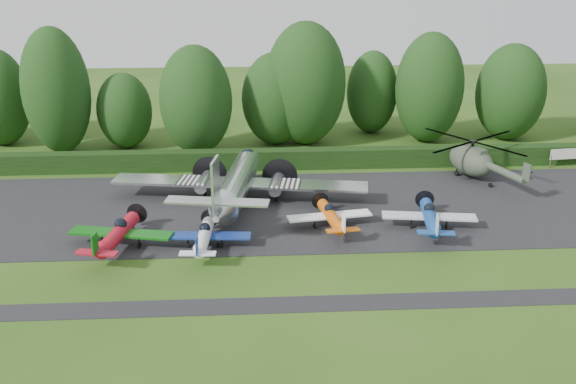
{
  "coord_description": "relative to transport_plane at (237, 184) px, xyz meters",
  "views": [
    {
      "loc": [
        -3.75,
        -41.87,
        21.79
      ],
      "look_at": [
        -0.94,
        7.7,
        2.5
      ],
      "focal_mm": 40.0,
      "sensor_mm": 36.0,
      "label": 1
    }
  ],
  "objects": [
    {
      "name": "tree_10",
      "position": [
        -4.6,
        15.79,
        3.89
      ],
      "size": [
        7.87,
        7.87,
        11.92
      ],
      "color": "black",
      "rests_on": "ground"
    },
    {
      "name": "hedgerow",
      "position": [
        5.25,
        10.06,
        -2.06
      ],
      "size": [
        90.0,
        1.6,
        2.0
      ],
      "primitive_type": "cube",
      "color": "black",
      "rests_on": "ground"
    },
    {
      "name": "light_plane_white",
      "position": [
        -2.36,
        -8.57,
        -0.94
      ],
      "size": [
        6.99,
        7.35,
        2.69
      ],
      "rotation": [
        0.0,
        0.0,
        0.07
      ],
      "color": "white",
      "rests_on": "ground"
    },
    {
      "name": "tree_9",
      "position": [
        4.06,
        18.95,
        3.21
      ],
      "size": [
        7.53,
        7.53,
        10.55
      ],
      "color": "black",
      "rests_on": "ground"
    },
    {
      "name": "transport_plane",
      "position": [
        0.0,
        0.0,
        0.0
      ],
      "size": [
        23.03,
        17.66,
        7.38
      ],
      "rotation": [
        0.0,
        0.0,
        0.16
      ],
      "color": "silver",
      "rests_on": "ground"
    },
    {
      "name": "light_plane_blue",
      "position": [
        15.63,
        -6.08,
        -0.84
      ],
      "size": [
        7.59,
        7.99,
        2.92
      ],
      "rotation": [
        0.0,
        0.0,
        0.14
      ],
      "color": "navy",
      "rests_on": "ground"
    },
    {
      "name": "sign_board",
      "position": [
        33.91,
        8.7,
        -0.7
      ],
      "size": [
        3.57,
        0.13,
        2.01
      ],
      "rotation": [
        0.0,
        0.0,
        -0.09
      ],
      "color": "#3F3326",
      "rests_on": "ground"
    },
    {
      "name": "tree_4",
      "position": [
        -19.69,
        17.01,
        4.83
      ],
      "size": [
        7.23,
        7.23,
        13.8
      ],
      "color": "black",
      "rests_on": "ground"
    },
    {
      "name": "taxiway_verge",
      "position": [
        5.25,
        -16.94,
        -2.06
      ],
      "size": [
        70.0,
        2.0,
        0.0
      ],
      "primitive_type": "cube",
      "color": "black",
      "rests_on": "ground"
    },
    {
      "name": "tree_0",
      "position": [
        -12.86,
        18.45,
        2.19
      ],
      "size": [
        6.12,
        6.12,
        8.53
      ],
      "color": "black",
      "rests_on": "ground"
    },
    {
      "name": "apron",
      "position": [
        5.25,
        -0.94,
        -2.06
      ],
      "size": [
        70.0,
        18.0,
        0.01
      ],
      "primitive_type": "cube",
      "color": "black",
      "rests_on": "ground"
    },
    {
      "name": "light_plane_orange",
      "position": [
        7.71,
        -5.26,
        -0.95
      ],
      "size": [
        6.95,
        7.31,
        2.67
      ],
      "rotation": [
        0.0,
        0.0,
        -0.16
      ],
      "color": "#D35B0C",
      "rests_on": "ground"
    },
    {
      "name": "ground",
      "position": [
        5.25,
        -10.94,
        -2.06
      ],
      "size": [
        160.0,
        160.0,
        0.0
      ],
      "primitive_type": "plane",
      "color": "#224814",
      "rests_on": "ground"
    },
    {
      "name": "light_plane_red",
      "position": [
        -8.89,
        -8.06,
        -0.78
      ],
      "size": [
        7.98,
        8.39,
        3.07
      ],
      "rotation": [
        0.0,
        0.0,
        0.2
      ],
      "color": "#AF1021",
      "rests_on": "ground"
    },
    {
      "name": "tree_2",
      "position": [
        21.82,
        18.92,
        4.27
      ],
      "size": [
        7.78,
        7.78,
        12.67
      ],
      "color": "black",
      "rests_on": "ground"
    },
    {
      "name": "helicopter",
      "position": [
        22.98,
        6.14,
        -0.01
      ],
      "size": [
        11.87,
        13.9,
        3.82
      ],
      "rotation": [
        0.0,
        0.0,
        -0.35
      ],
      "color": "#364031",
      "rests_on": "ground"
    },
    {
      "name": "tree_5",
      "position": [
        31.55,
        19.3,
        3.56
      ],
      "size": [
        7.96,
        7.96,
        11.26
      ],
      "color": "black",
      "rests_on": "ground"
    },
    {
      "name": "tree_7",
      "position": [
        7.53,
        18.89,
        4.91
      ],
      "size": [
        9.18,
        9.18,
        13.95
      ],
      "color": "black",
      "rests_on": "ground"
    },
    {
      "name": "tree_3",
      "position": [
        15.97,
        23.04,
        2.93
      ],
      "size": [
        6.12,
        6.12,
        10.01
      ],
      "color": "black",
      "rests_on": "ground"
    }
  ]
}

